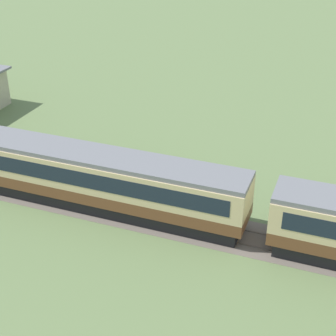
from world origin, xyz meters
The scene contains 2 objects.
passenger_train centered at (-23.50, -0.34, 2.17)m, with size 99.38×2.98×3.91m.
railway_track centered at (-23.53, -0.34, 0.01)m, with size 153.07×3.60×0.04m.
Camera 1 is at (-9.92, -25.39, 18.67)m, focal length 55.00 mm.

